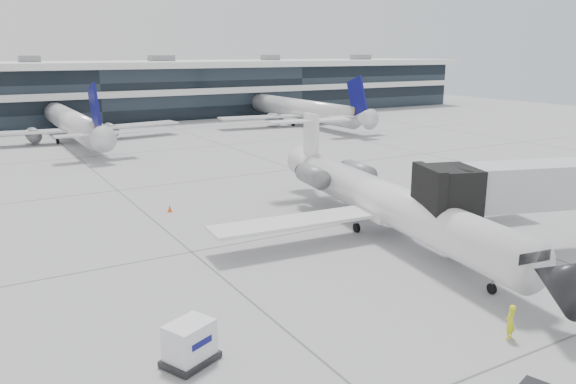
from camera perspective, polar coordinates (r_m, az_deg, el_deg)
ground at (r=42.74m, az=2.88°, el=-3.78°), size 220.00×220.00×0.00m
terminal at (r=118.42m, az=-19.59°, el=9.36°), size 170.00×22.00×10.00m
bg_jet_center at (r=91.10m, az=-20.97°, el=4.88°), size 32.00×40.00×9.60m
bg_jet_right at (r=105.10m, az=1.14°, el=6.91°), size 32.00×40.00×9.60m
regional_jet at (r=41.36m, az=9.87°, el=-0.85°), size 26.25×32.75×7.57m
jet_bridge at (r=41.70m, az=27.09°, el=0.75°), size 19.26×9.16×6.30m
ramp_worker at (r=28.76m, az=21.64°, el=-12.16°), size 0.71×0.55×1.71m
cargo_uld at (r=25.28m, az=-9.95°, el=-14.91°), size 2.74×2.45×1.84m
traffic_cone at (r=48.16m, az=-11.92°, el=-1.66°), size 0.44×0.44×0.59m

